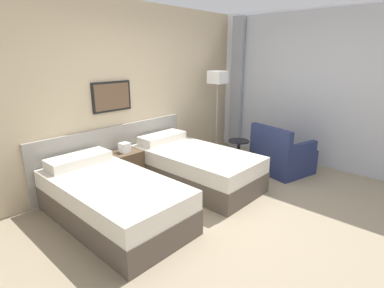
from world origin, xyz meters
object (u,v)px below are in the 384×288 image
Objects in this scene: bed_near_window at (194,166)px; side_table at (238,149)px; nightstand at (126,167)px; floor_lamp at (218,83)px; bed_near_door at (112,199)px; armchair at (281,157)px.

side_table is at bearing -6.65° from bed_near_window.
nightstand is at bearing 153.75° from side_table.
nightstand reaches higher than bed_near_window.
floor_lamp is at bearing -4.99° from nightstand.
nightstand is 2.31m from floor_lamp.
bed_near_window is at bearing 0.00° from bed_near_door.
bed_near_door is at bearing -168.23° from floor_lamp.
armchair reaches higher than bed_near_window.
bed_near_window is 1.55m from armchair.
floor_lamp is 3.28× the size of side_table.
nightstand is at bearing 45.35° from bed_near_door.
floor_lamp is (1.26, 0.57, 1.14)m from bed_near_window.
floor_lamp reaches higher than bed_near_window.
nightstand is (-0.74, 0.75, -0.00)m from bed_near_window.
nightstand reaches higher than side_table.
side_table is (2.49, -0.12, 0.07)m from bed_near_door.
side_table is at bearing -2.72° from bed_near_door.
armchair is at bearing -86.34° from floor_lamp.
bed_near_door and bed_near_window have the same top height.
nightstand is 1.33× the size of side_table.
bed_near_door is 2.92m from armchair.
bed_near_door reaches higher than side_table.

